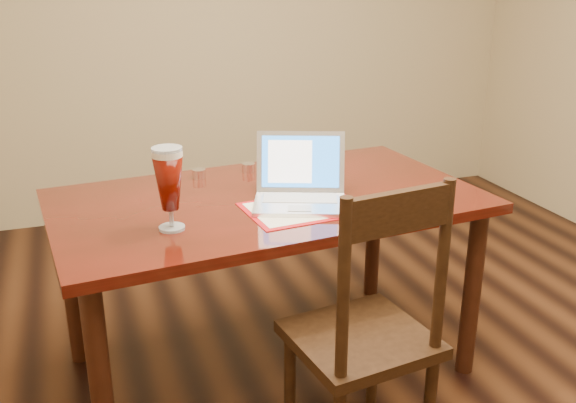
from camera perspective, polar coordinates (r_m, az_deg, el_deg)
name	(u,v)px	position (r m, az deg, el deg)	size (l,w,h in m)	color
ground	(371,399)	(2.84, 7.38, -17.03)	(5.00, 5.00, 0.00)	black
dining_table	(266,217)	(2.67, -1.94, -1.38)	(1.82, 1.14, 1.12)	#4C100A
dining_chair	(367,335)	(2.27, 6.99, -11.69)	(0.52, 0.50, 1.09)	black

